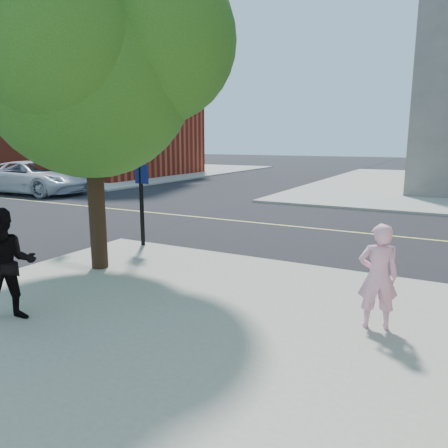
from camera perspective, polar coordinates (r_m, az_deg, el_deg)
The scene contains 11 objects.
ground at distance 11.88m, azimuth -9.91°, elevation -2.99°, with size 140.00×140.00×0.00m, color black.
road_ew at distance 15.58m, azimuth 0.31°, elevation 0.54°, with size 140.00×9.00×0.01m, color black.
road_ns at distance 15.82m, azimuth -25.82°, elevation -0.41°, with size 9.00×140.00×0.01m, color black.
sidewalk_nw at distance 43.02m, azimuth -16.53°, elevation 6.90°, with size 26.00×25.00×0.12m, color gray.
church at distance 38.57m, azimuth -17.61°, elevation 17.02°, with size 15.20×12.00×14.40m.
office_block at distance 50.36m, azimuth -24.39°, elevation 17.28°, with size 12.00×14.08×18.00m.
man_on_phone at distance 6.67m, azimuth 19.81°, elevation -6.58°, with size 0.57×0.38×1.57m, color #F0A4C2.
pedestrian at distance 7.27m, azimuth -26.98°, elevation -4.94°, with size 0.86×0.67×1.76m, color black.
street_tree at distance 9.54m, azimuth -17.12°, elevation 21.93°, with size 5.38×4.89×7.14m.
signal_pole at distance 12.52m, azimuth -17.90°, elevation 12.08°, with size 3.34×0.38×3.76m.
car_a at distance 25.39m, azimuth -23.98°, elevation 5.68°, with size 2.93×6.37×1.77m, color silver.
Camera 1 is at (7.17, -9.04, 2.86)m, focal length 34.36 mm.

